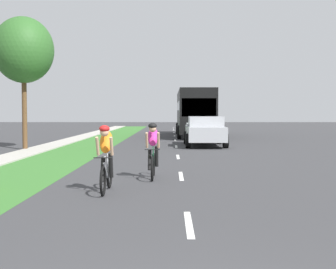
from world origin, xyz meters
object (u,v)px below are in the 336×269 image
(cyclist_lead, at_px, (106,158))
(bus_black, at_px, (194,111))
(street_tree_near, at_px, (24,50))
(cyclist_trailing, at_px, (153,150))
(pickup_silver, at_px, (205,131))

(cyclist_lead, bearing_deg, bus_black, 82.19)
(street_tree_near, bearing_deg, cyclist_trailing, -54.82)
(cyclist_lead, height_order, bus_black, bus_black)
(cyclist_lead, distance_m, pickup_silver, 14.63)
(bus_black, bearing_deg, street_tree_near, -125.74)
(cyclist_lead, distance_m, cyclist_trailing, 2.39)
(cyclist_lead, distance_m, bus_black, 24.68)
(cyclist_trailing, xyz_separation_m, pickup_silver, (2.38, 12.07, 0.02))
(cyclist_lead, height_order, street_tree_near, street_tree_near)
(pickup_silver, relative_size, street_tree_near, 0.78)
(cyclist_trailing, bearing_deg, bus_black, 84.00)
(street_tree_near, bearing_deg, bus_black, 54.26)
(cyclist_trailing, bearing_deg, cyclist_lead, -115.03)
(cyclist_trailing, relative_size, pickup_silver, 0.34)
(cyclist_trailing, distance_m, pickup_silver, 12.30)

